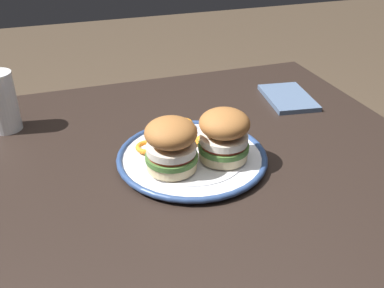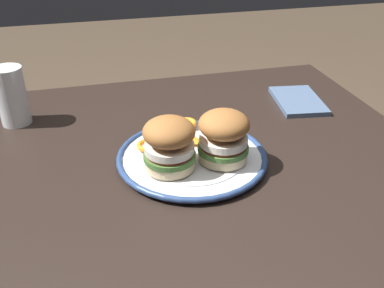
{
  "view_description": "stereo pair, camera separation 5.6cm",
  "coord_description": "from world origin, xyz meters",
  "px_view_note": "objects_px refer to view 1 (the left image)",
  "views": [
    {
      "loc": [
        0.16,
        0.68,
        1.18
      ],
      "look_at": [
        -0.08,
        -0.02,
        0.75
      ],
      "focal_mm": 40.97,
      "sensor_mm": 36.0,
      "label": 1
    },
    {
      "loc": [
        0.1,
        0.7,
        1.18
      ],
      "look_at": [
        -0.08,
        -0.02,
        0.75
      ],
      "focal_mm": 40.97,
      "sensor_mm": 36.0,
      "label": 2
    }
  ],
  "objects_px": {
    "dinner_plate": "(192,157)",
    "drinking_glass": "(2,106)",
    "sandwich_half_right": "(171,144)",
    "dining_table": "(158,214)",
    "sandwich_half_left": "(224,134)"
  },
  "relations": [
    {
      "from": "sandwich_half_right",
      "to": "dining_table",
      "type": "bearing_deg",
      "value": -26.37
    },
    {
      "from": "sandwich_half_right",
      "to": "drinking_glass",
      "type": "relative_size",
      "value": 0.9
    },
    {
      "from": "dining_table",
      "to": "sandwich_half_right",
      "type": "relative_size",
      "value": 9.56
    },
    {
      "from": "dining_table",
      "to": "drinking_glass",
      "type": "height_order",
      "value": "drinking_glass"
    },
    {
      "from": "dinner_plate",
      "to": "drinking_glass",
      "type": "relative_size",
      "value": 2.23
    },
    {
      "from": "drinking_glass",
      "to": "sandwich_half_left",
      "type": "bearing_deg",
      "value": 143.86
    },
    {
      "from": "dinner_plate",
      "to": "sandwich_half_left",
      "type": "bearing_deg",
      "value": 149.7
    },
    {
      "from": "dinner_plate",
      "to": "drinking_glass",
      "type": "xyz_separation_m",
      "value": [
        0.35,
        -0.26,
        0.05
      ]
    },
    {
      "from": "sandwich_half_left",
      "to": "sandwich_half_right",
      "type": "xyz_separation_m",
      "value": [
        0.11,
        0.0,
        0.0
      ]
    },
    {
      "from": "dining_table",
      "to": "dinner_plate",
      "type": "xyz_separation_m",
      "value": [
        -0.08,
        -0.02,
        0.11
      ]
    },
    {
      "from": "sandwich_half_left",
      "to": "dinner_plate",
      "type": "bearing_deg",
      "value": -30.3
    },
    {
      "from": "dining_table",
      "to": "drinking_glass",
      "type": "bearing_deg",
      "value": -46.34
    },
    {
      "from": "dinner_plate",
      "to": "sandwich_half_right",
      "type": "xyz_separation_m",
      "value": [
        0.05,
        0.03,
        0.06
      ]
    },
    {
      "from": "dining_table",
      "to": "sandwich_half_right",
      "type": "xyz_separation_m",
      "value": [
        -0.03,
        0.01,
        0.17
      ]
    },
    {
      "from": "sandwich_half_left",
      "to": "dining_table",
      "type": "bearing_deg",
      "value": -4.75
    }
  ]
}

